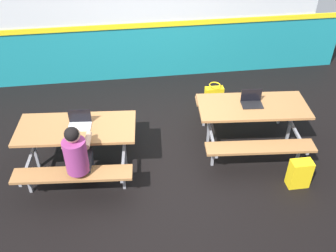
{
  "coord_description": "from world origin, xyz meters",
  "views": [
    {
      "loc": [
        -0.63,
        -4.54,
        3.96
      ],
      "look_at": [
        0.0,
        -0.04,
        0.55
      ],
      "focal_mm": 40.32,
      "sensor_mm": 36.0,
      "label": 1
    }
  ],
  "objects_px": {
    "laptop_silver": "(80,123)",
    "backpack_dark": "(299,173)",
    "picnic_table_right": "(252,114)",
    "student_nearer": "(77,155)",
    "laptop_dark": "(252,101)",
    "tote_bag_bright": "(214,95)",
    "picnic_table_left": "(78,136)"
  },
  "relations": [
    {
      "from": "picnic_table_left",
      "to": "tote_bag_bright",
      "type": "bearing_deg",
      "value": 30.28
    },
    {
      "from": "laptop_silver",
      "to": "backpack_dark",
      "type": "distance_m",
      "value": 3.2
    },
    {
      "from": "picnic_table_left",
      "to": "picnic_table_right",
      "type": "relative_size",
      "value": 1.0
    },
    {
      "from": "picnic_table_right",
      "to": "tote_bag_bright",
      "type": "distance_m",
      "value": 1.29
    },
    {
      "from": "laptop_silver",
      "to": "picnic_table_right",
      "type": "bearing_deg",
      "value": 3.47
    },
    {
      "from": "student_nearer",
      "to": "laptop_dark",
      "type": "relative_size",
      "value": 3.57
    },
    {
      "from": "picnic_table_right",
      "to": "backpack_dark",
      "type": "relative_size",
      "value": 3.95
    },
    {
      "from": "picnic_table_right",
      "to": "laptop_silver",
      "type": "distance_m",
      "value": 2.62
    },
    {
      "from": "student_nearer",
      "to": "laptop_silver",
      "type": "relative_size",
      "value": 3.57
    },
    {
      "from": "student_nearer",
      "to": "laptop_silver",
      "type": "distance_m",
      "value": 0.6
    },
    {
      "from": "picnic_table_left",
      "to": "backpack_dark",
      "type": "relative_size",
      "value": 3.95
    },
    {
      "from": "picnic_table_right",
      "to": "tote_bag_bright",
      "type": "relative_size",
      "value": 4.04
    },
    {
      "from": "laptop_silver",
      "to": "laptop_dark",
      "type": "xyz_separation_m",
      "value": [
        2.59,
        0.2,
        0.0
      ]
    },
    {
      "from": "student_nearer",
      "to": "tote_bag_bright",
      "type": "relative_size",
      "value": 2.81
    },
    {
      "from": "backpack_dark",
      "to": "tote_bag_bright",
      "type": "xyz_separation_m",
      "value": [
        -0.7,
        2.22,
        -0.02
      ]
    },
    {
      "from": "picnic_table_left",
      "to": "student_nearer",
      "type": "distance_m",
      "value": 0.58
    },
    {
      "from": "picnic_table_right",
      "to": "laptop_silver",
      "type": "relative_size",
      "value": 5.14
    },
    {
      "from": "picnic_table_left",
      "to": "laptop_silver",
      "type": "bearing_deg",
      "value": 28.94
    },
    {
      "from": "student_nearer",
      "to": "backpack_dark",
      "type": "height_order",
      "value": "student_nearer"
    },
    {
      "from": "laptop_dark",
      "to": "tote_bag_bright",
      "type": "bearing_deg",
      "value": 103.2
    },
    {
      "from": "picnic_table_right",
      "to": "student_nearer",
      "type": "relative_size",
      "value": 1.44
    },
    {
      "from": "picnic_table_left",
      "to": "picnic_table_right",
      "type": "bearing_deg",
      "value": 4.09
    },
    {
      "from": "picnic_table_right",
      "to": "tote_bag_bright",
      "type": "xyz_separation_m",
      "value": [
        -0.29,
        1.2,
        -0.38
      ]
    },
    {
      "from": "laptop_silver",
      "to": "backpack_dark",
      "type": "height_order",
      "value": "laptop_silver"
    },
    {
      "from": "laptop_silver",
      "to": "tote_bag_bright",
      "type": "distance_m",
      "value": 2.75
    },
    {
      "from": "laptop_dark",
      "to": "tote_bag_bright",
      "type": "height_order",
      "value": "laptop_dark"
    },
    {
      "from": "student_nearer",
      "to": "tote_bag_bright",
      "type": "height_order",
      "value": "student_nearer"
    },
    {
      "from": "laptop_dark",
      "to": "tote_bag_bright",
      "type": "xyz_separation_m",
      "value": [
        -0.27,
        1.16,
        -0.59
      ]
    },
    {
      "from": "tote_bag_bright",
      "to": "student_nearer",
      "type": "bearing_deg",
      "value": -140.11
    },
    {
      "from": "tote_bag_bright",
      "to": "laptop_silver",
      "type": "bearing_deg",
      "value": -149.69
    },
    {
      "from": "laptop_dark",
      "to": "picnic_table_left",
      "type": "bearing_deg",
      "value": -175.05
    },
    {
      "from": "laptop_silver",
      "to": "laptop_dark",
      "type": "bearing_deg",
      "value": 4.35
    }
  ]
}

